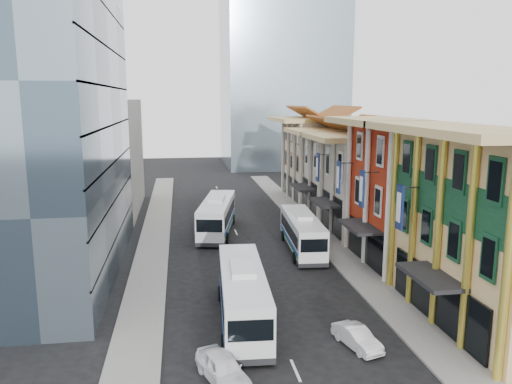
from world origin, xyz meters
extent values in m
plane|color=black|center=(0.00, 0.00, 0.00)|extent=(200.00, 200.00, 0.00)
cube|color=slate|center=(8.50, 22.00, 0.07)|extent=(3.00, 90.00, 0.15)
cube|color=slate|center=(-8.50, 22.00, 0.07)|extent=(3.00, 90.00, 0.15)
cube|color=#DEBB80|center=(14.00, 5.00, 6.00)|extent=(8.00, 14.00, 12.00)
cube|color=#AC2C13|center=(14.00, 17.00, 6.00)|extent=(8.00, 10.00, 12.00)
cube|color=beige|center=(14.00, 26.50, 5.00)|extent=(8.00, 9.00, 10.00)
cube|color=beige|center=(14.00, 35.50, 5.00)|extent=(8.00, 9.00, 10.00)
cube|color=beige|center=(14.00, 46.00, 5.50)|extent=(8.00, 12.00, 11.00)
cube|color=#3B4D5E|center=(-17.00, 19.00, 15.00)|extent=(12.00, 26.00, 30.00)
cube|color=gray|center=(-16.00, 42.00, 7.00)|extent=(10.00, 18.00, 14.00)
imported|color=white|center=(-3.86, 0.55, 0.71)|extent=(3.01, 4.49, 1.42)
imported|color=silver|center=(4.05, 2.93, 0.59)|extent=(2.20, 3.77, 1.18)
camera|label=1|loc=(-5.68, -22.45, 14.03)|focal=35.00mm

